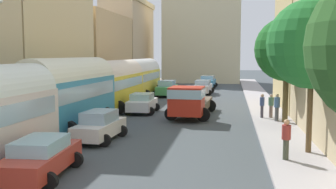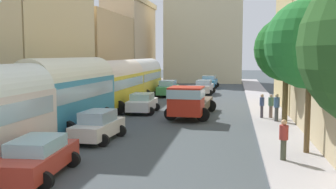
% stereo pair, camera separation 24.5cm
% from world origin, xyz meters
% --- Properties ---
extents(ground_plane, '(154.00, 154.00, 0.00)m').
position_xyz_m(ground_plane, '(0.00, 27.00, 0.00)').
color(ground_plane, '#3F464A').
extents(sidewalk_left, '(2.50, 70.00, 0.14)m').
position_xyz_m(sidewalk_left, '(-7.25, 27.00, 0.07)').
color(sidewalk_left, gray).
rests_on(sidewalk_left, ground).
extents(sidewalk_right, '(2.50, 70.00, 0.14)m').
position_xyz_m(sidewalk_right, '(7.25, 27.00, 0.07)').
color(sidewalk_right, '#A7A1A4').
rests_on(sidewalk_right, ground).
extents(building_left_2, '(6.26, 12.86, 12.76)m').
position_xyz_m(building_left_2, '(-11.35, 24.14, 6.41)').
color(building_left_2, beige).
rests_on(building_left_2, ground).
extents(building_left_3, '(5.14, 14.13, 9.01)m').
position_xyz_m(building_left_3, '(-11.07, 38.37, 4.51)').
color(building_left_3, tan).
rests_on(building_left_3, ground).
extents(building_left_4, '(5.38, 14.24, 12.47)m').
position_xyz_m(building_left_4, '(-10.94, 52.91, 6.27)').
color(building_left_4, '#D1B58D').
rests_on(building_left_4, ground).
extents(building_right_2, '(5.42, 10.69, 13.10)m').
position_xyz_m(building_right_2, '(10.96, 27.33, 6.58)').
color(building_right_2, tan).
rests_on(building_right_2, ground).
extents(distant_church, '(11.66, 6.54, 22.26)m').
position_xyz_m(distant_church, '(-0.00, 55.50, 7.96)').
color(distant_church, beige).
rests_on(distant_church, ground).
extents(parked_bus_1, '(3.50, 8.69, 4.17)m').
position_xyz_m(parked_bus_1, '(-4.60, 15.50, 2.31)').
color(parked_bus_1, teal).
rests_on(parked_bus_1, ground).
extents(parked_bus_2, '(3.29, 9.31, 3.90)m').
position_xyz_m(parked_bus_2, '(-4.60, 24.50, 2.15)').
color(parked_bus_2, yellow).
rests_on(parked_bus_2, ground).
extents(parked_bus_3, '(3.25, 8.99, 3.90)m').
position_xyz_m(parked_bus_3, '(-4.60, 33.50, 2.15)').
color(parked_bus_3, yellow).
rests_on(parked_bus_3, ground).
extents(cargo_truck_0, '(3.23, 7.57, 2.26)m').
position_xyz_m(cargo_truck_0, '(1.82, 20.93, 1.19)').
color(cargo_truck_0, '#B32717').
rests_on(cargo_truck_0, ground).
extents(car_0, '(2.24, 4.02, 1.53)m').
position_xyz_m(car_0, '(1.26, 29.05, 0.77)').
color(car_0, '#B03424').
rests_on(car_0, ground).
extents(car_1, '(2.42, 4.38, 1.54)m').
position_xyz_m(car_1, '(1.51, 37.16, 0.78)').
color(car_1, silver).
rests_on(car_1, ground).
extents(car_2, '(2.51, 4.45, 1.58)m').
position_xyz_m(car_2, '(1.56, 45.45, 0.80)').
color(car_2, '#3D8FBF').
rests_on(car_2, ground).
extents(car_3, '(2.40, 4.30, 1.41)m').
position_xyz_m(car_3, '(-2.08, 6.97, 0.72)').
color(car_3, '#B33525').
rests_on(car_3, ground).
extents(car_4, '(2.28, 3.91, 1.53)m').
position_xyz_m(car_4, '(-1.97, 13.00, 0.76)').
color(car_4, silver).
rests_on(car_4, ground).
extents(car_5, '(2.30, 3.62, 1.47)m').
position_xyz_m(car_5, '(-1.96, 22.58, 0.75)').
color(car_5, silver).
rests_on(car_5, ground).
extents(car_6, '(2.38, 3.85, 1.67)m').
position_xyz_m(car_6, '(-2.02, 34.30, 0.83)').
color(car_6, '#429956').
rests_on(car_6, ground).
extents(pedestrian_0, '(0.40, 0.40, 1.78)m').
position_xyz_m(pedestrian_0, '(6.77, 10.26, 1.02)').
color(pedestrian_0, '#434837').
rests_on(pedestrian_0, ground).
extents(pedestrian_1, '(0.45, 0.45, 1.71)m').
position_xyz_m(pedestrian_1, '(7.21, 21.01, 0.97)').
color(pedestrian_1, '#7E6457').
rests_on(pedestrian_1, ground).
extents(pedestrian_2, '(0.40, 0.40, 1.88)m').
position_xyz_m(pedestrian_2, '(7.44, 19.66, 1.07)').
color(pedestrian_2, '#4A4B4A').
rests_on(pedestrian_2, ground).
extents(pedestrian_3, '(0.41, 0.41, 1.73)m').
position_xyz_m(pedestrian_3, '(6.62, 20.89, 1.01)').
color(pedestrian_3, '#47414C').
rests_on(pedestrian_3, ground).
extents(roadside_tree_1, '(3.82, 3.82, 6.71)m').
position_xyz_m(roadside_tree_1, '(7.90, 11.68, 4.79)').
color(roadside_tree_1, brown).
rests_on(roadside_tree_1, ground).
extents(roadside_tree_2, '(3.94, 3.94, 6.64)m').
position_xyz_m(roadside_tree_2, '(7.90, 19.29, 4.65)').
color(roadside_tree_2, brown).
rests_on(roadside_tree_2, ground).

